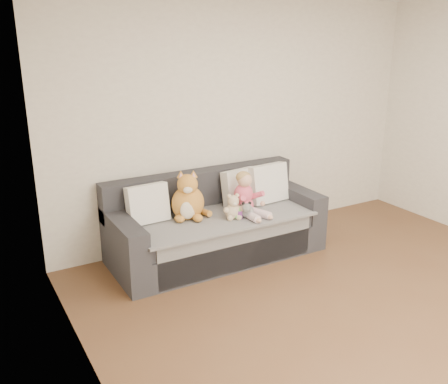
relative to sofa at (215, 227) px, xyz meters
name	(u,v)px	position (x,y,z in m)	size (l,w,h in m)	color
room_shell	(385,163)	(0.60, -1.64, 0.99)	(5.00, 5.00, 5.00)	brown
sofa	(215,227)	(0.00, 0.00, 0.00)	(2.20, 0.94, 0.85)	#2B2B31
cushion_left	(148,204)	(-0.69, 0.10, 0.35)	(0.42, 0.21, 0.39)	beige
cushion_right_back	(241,187)	(0.37, 0.09, 0.36)	(0.44, 0.25, 0.40)	beige
cushion_right_front	(268,183)	(0.67, 0.02, 0.37)	(0.47, 0.24, 0.43)	beige
toddler	(246,196)	(0.26, -0.18, 0.35)	(0.32, 0.46, 0.45)	#E65180
plush_cat	(188,200)	(-0.31, 0.00, 0.35)	(0.39, 0.36, 0.51)	#A56524
teddy_bear	(233,209)	(0.08, -0.25, 0.27)	(0.21, 0.16, 0.27)	tan
plush_cow	(246,210)	(0.20, -0.28, 0.24)	(0.16, 0.23, 0.19)	white
sippy_cup	(239,213)	(0.12, -0.28, 0.23)	(0.11, 0.08, 0.12)	#7E348D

